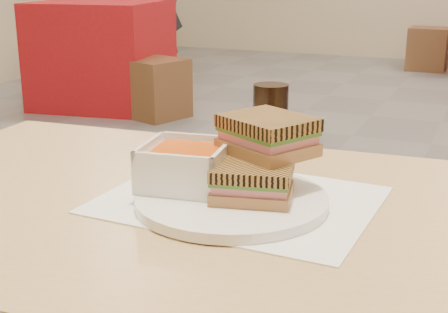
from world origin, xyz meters
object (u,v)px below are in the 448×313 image
at_px(bg_chair_0l, 69,74).
at_px(bg_chair_0r, 156,89).
at_px(plate, 232,200).
at_px(bg_chair_2l, 428,49).
at_px(soup_bowl, 186,167).
at_px(main_table, 226,278).
at_px(panini_lower, 252,182).
at_px(bg_table_0, 103,54).
at_px(cola_glass, 270,121).

xyz_separation_m(bg_chair_0l, bg_chair_0r, (0.92, -0.19, -0.02)).
bearing_deg(plate, bg_chair_2l, 93.86).
distance_m(soup_bowl, bg_chair_0r, 3.76).
bearing_deg(bg_chair_0l, soup_bowl, -50.36).
relative_size(main_table, bg_chair_0l, 2.71).
xyz_separation_m(bg_chair_0r, bg_chair_2l, (1.55, 3.08, 0.01)).
distance_m(panini_lower, bg_chair_2l, 6.33).
bearing_deg(bg_chair_0l, panini_lower, -49.35).
xyz_separation_m(soup_bowl, bg_chair_0l, (-2.81, 3.39, -0.57)).
relative_size(main_table, plate, 4.45).
relative_size(panini_lower, bg_chair_0r, 0.27).
distance_m(panini_lower, bg_chair_0l, 4.52).
xyz_separation_m(panini_lower, bg_table_0, (-2.61, 3.44, -0.39)).
height_order(panini_lower, bg_chair_2l, panini_lower).
xyz_separation_m(soup_bowl, bg_chair_2l, (-0.34, 6.28, -0.57)).
height_order(plate, bg_table_0, bg_table_0).
xyz_separation_m(panini_lower, cola_glass, (-0.06, 0.25, 0.02)).
bearing_deg(panini_lower, bg_chair_0r, 121.95).
bearing_deg(cola_glass, bg_chair_0l, 132.21).
relative_size(panini_lower, bg_chair_2l, 0.29).
bearing_deg(bg_table_0, bg_chair_2l, 52.94).
height_order(main_table, bg_table_0, bg_table_0).
bearing_deg(plate, soup_bowl, 171.64).
relative_size(soup_bowl, bg_chair_2l, 0.31).
bearing_deg(soup_bowl, main_table, -12.65).
xyz_separation_m(main_table, bg_chair_0r, (-1.97, 3.22, -0.42)).
xyz_separation_m(main_table, panini_lower, (0.04, 0.01, 0.16)).
height_order(main_table, bg_chair_0l, main_table).
bearing_deg(bg_table_0, cola_glass, -51.39).
height_order(main_table, plate, plate).
distance_m(main_table, soup_bowl, 0.18).
relative_size(bg_table_0, bg_chair_2l, 2.37).
bearing_deg(plate, cola_glass, 97.47).
distance_m(cola_glass, bg_chair_0r, 3.59).
height_order(bg_table_0, bg_chair_0r, bg_table_0).
distance_m(plate, panini_lower, 0.05).
relative_size(plate, soup_bowl, 2.01).
relative_size(plate, panini_lower, 2.17).
height_order(cola_glass, bg_table_0, cola_glass).
height_order(soup_bowl, bg_table_0, soup_bowl).
bearing_deg(plate, bg_chair_0r, 121.54).
height_order(panini_lower, bg_chair_0r, panini_lower).
relative_size(plate, bg_chair_0r, 0.58).
bearing_deg(bg_chair_0l, bg_chair_2l, 49.57).
distance_m(plate, bg_chair_0l, 4.49).
bearing_deg(bg_table_0, bg_chair_0l, -172.77).
distance_m(panini_lower, bg_chair_0r, 3.83).
distance_m(cola_glass, bg_chair_0l, 4.29).
distance_m(panini_lower, bg_table_0, 4.33).
bearing_deg(cola_glass, bg_chair_2l, 93.70).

